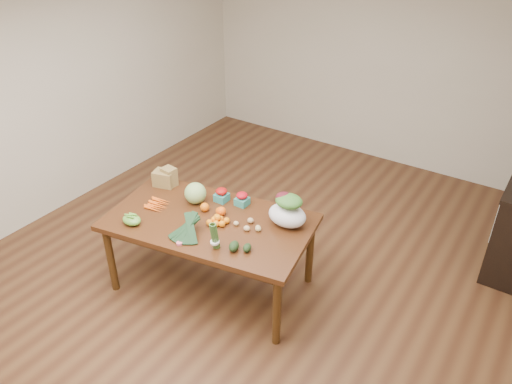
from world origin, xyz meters
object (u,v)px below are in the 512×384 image
Objects in this scene: asparagus_bundle at (215,236)px; cabbage at (195,193)px; dining_table at (211,253)px; paper_bag at (164,177)px; salad_bag at (287,212)px; mandarin_cluster at (218,219)px; kale_bunch at (185,230)px.

cabbage is at bearing 131.88° from asparagus_bundle.
dining_table is 0.57m from cabbage.
paper_bag is 0.78× the size of salad_bag.
paper_bag is (-0.74, 0.23, 0.47)m from dining_table.
cabbage is (0.46, -0.08, 0.01)m from paper_bag.
salad_bag is at bearing 10.32° from cabbage.
cabbage reaches higher than mandarin_cluster.
dining_table is 6.73× the size of paper_bag.
dining_table is at bearing -152.22° from salad_bag.
salad_bag reaches higher than dining_table.
paper_bag is 0.46m from cabbage.
mandarin_cluster is at bearing 113.98° from asparagus_bundle.
salad_bag reaches higher than cabbage.
paper_bag reaches higher than dining_table.
salad_bag is at bearing 36.48° from kale_bunch.
kale_bunch is (0.28, -0.48, -0.02)m from cabbage.
salad_bag reaches higher than mandarin_cluster.
kale_bunch is at bearing -100.04° from dining_table.
asparagus_bundle is at bearing -38.23° from cabbage.
kale_bunch is (-0.00, -0.32, 0.45)m from dining_table.
dining_table is at bearing -17.59° from paper_bag.
cabbage is 0.73m from asparagus_bundle.
dining_table is at bearing 179.90° from mandarin_cluster.
salad_bag is (0.61, 0.64, 0.05)m from kale_bunch.
paper_bag is 0.67× the size of kale_bunch.
mandarin_cluster reaches higher than dining_table.
mandarin_cluster is at bearing -9.99° from dining_table.
salad_bag is (0.31, 0.61, 0.01)m from asparagus_bundle.
dining_table is at bearing 79.96° from kale_bunch.
mandarin_cluster is 0.33m from kale_bunch.
paper_bag is 1.48× the size of mandarin_cluster.
cabbage is 0.55m from kale_bunch.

